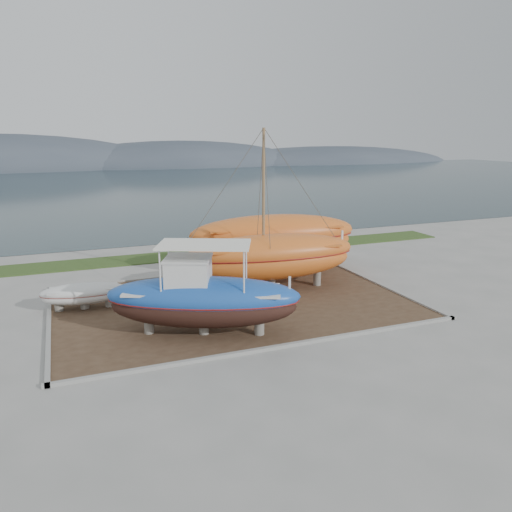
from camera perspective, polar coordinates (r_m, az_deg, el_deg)
name	(u,v)px	position (r m, az deg, el deg)	size (l,w,h in m)	color
ground	(262,330)	(23.11, 0.68, -8.49)	(140.00, 140.00, 0.00)	gray
dirt_patch	(233,303)	(26.61, -2.59, -5.39)	(18.00, 12.00, 0.06)	#422D1E
curb_frame	(233,302)	(26.59, -2.59, -5.30)	(18.60, 12.60, 0.15)	gray
grass_strip	(183,255)	(37.25, -8.38, 0.08)	(44.00, 3.00, 0.08)	#284219
sea	(109,186)	(90.58, -16.48, 7.65)	(260.00, 100.00, 0.04)	#182C31
mountain_ridge	(88,167)	(145.28, -18.60, 9.59)	(200.00, 36.00, 20.00)	#333D49
blue_caique	(203,290)	(22.03, -6.08, -3.83)	(8.58, 2.68, 4.13)	#1B4EAA
white_dinghy	(84,296)	(26.98, -19.06, -4.39)	(4.27, 1.60, 1.28)	silver
orange_sailboat	(272,211)	(27.82, 1.85, 5.12)	(9.80, 2.89, 9.03)	#CC5F1F
orange_bare_hull	(274,244)	(32.28, 2.04, 1.40)	(10.94, 3.28, 3.59)	#CC5F1F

